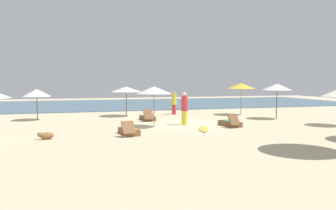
{
  "coord_description": "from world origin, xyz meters",
  "views": [
    {
      "loc": [
        -5.99,
        -18.19,
        2.54
      ],
      "look_at": [
        -0.69,
        0.55,
        1.1
      ],
      "focal_mm": 35.91,
      "sensor_mm": 36.0,
      "label": 1
    }
  ],
  "objects": [
    {
      "name": "umbrella_1",
      "position": [
        -1.8,
        -0.57,
        2.01
      ],
      "size": [
        1.88,
        1.88,
        2.21
      ],
      "color": "olive",
      "rests_on": "ground_plane"
    },
    {
      "name": "umbrella_3",
      "position": [
        -2.4,
        5.34,
        1.9
      ],
      "size": [
        2.14,
        2.14,
        2.08
      ],
      "color": "brown",
      "rests_on": "ground_plane"
    },
    {
      "name": "umbrella_6",
      "position": [
        5.83,
        3.96,
        2.12
      ],
      "size": [
        2.03,
        2.03,
        2.33
      ],
      "color": "olive",
      "rests_on": "ground_plane"
    },
    {
      "name": "umbrella_0",
      "position": [
        -8.22,
        4.53,
        1.74
      ],
      "size": [
        1.75,
        1.75,
        1.98
      ],
      "color": "brown",
      "rests_on": "ground_plane"
    },
    {
      "name": "surfboard",
      "position": [
        0.46,
        -2.12,
        0.04
      ],
      "size": [
        1.19,
        2.28,
        0.07
      ],
      "color": "gold",
      "rests_on": "ground_plane"
    },
    {
      "name": "umbrella_5",
      "position": [
        6.86,
        1.03,
        2.1
      ],
      "size": [
        1.92,
        1.92,
        2.31
      ],
      "color": "brown",
      "rests_on": "ground_plane"
    },
    {
      "name": "dog",
      "position": [
        -7.17,
        -3.05,
        0.17
      ],
      "size": [
        0.7,
        0.29,
        0.33
      ],
      "color": "olive",
      "rests_on": "ground_plane"
    },
    {
      "name": "person_0",
      "position": [
        0.08,
        -0.17,
        0.93
      ],
      "size": [
        0.52,
        0.52,
        1.85
      ],
      "color": "yellow",
      "rests_on": "ground_plane"
    },
    {
      "name": "ground_plane",
      "position": [
        0.0,
        0.0,
        0.0
      ],
      "size": [
        60.0,
        60.0,
        0.0
      ],
      "primitive_type": "plane",
      "color": "beige"
    },
    {
      "name": "lounger_2",
      "position": [
        2.32,
        -1.43,
        0.18
      ],
      "size": [
        0.85,
        1.74,
        0.72
      ],
      "color": "brown",
      "rests_on": "ground_plane"
    },
    {
      "name": "lounger_0",
      "position": [
        -3.52,
        -2.72,
        0.18
      ],
      "size": [
        0.89,
        1.75,
        0.71
      ],
      "color": "brown",
      "rests_on": "ground_plane"
    },
    {
      "name": "lounger_1",
      "position": [
        -1.49,
        2.49,
        0.17
      ],
      "size": [
        0.79,
        1.71,
        0.73
      ],
      "color": "brown",
      "rests_on": "ground_plane"
    },
    {
      "name": "person_1",
      "position": [
        1.2,
        5.61,
        0.84
      ],
      "size": [
        0.39,
        0.39,
        1.68
      ],
      "color": "#BF3338",
      "rests_on": "ground_plane"
    },
    {
      "name": "ocean_water",
      "position": [
        0.0,
        17.0,
        0.03
      ],
      "size": [
        48.0,
        16.0,
        0.06
      ],
      "primitive_type": "cube",
      "color": "#476B7F",
      "rests_on": "ground_plane"
    }
  ]
}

